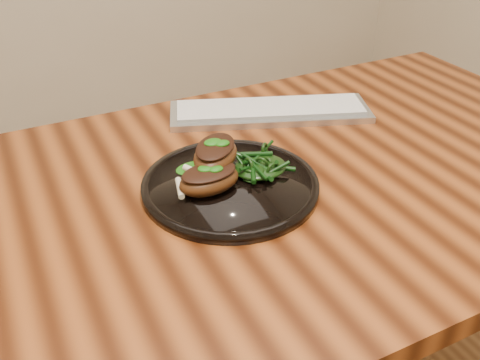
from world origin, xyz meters
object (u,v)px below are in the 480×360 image
object	(u,v)px
desk	(232,227)
lamb_chop_front	(209,179)
plate	(230,185)
keyboard	(270,111)
greens_heap	(260,164)

from	to	relation	value
desk	lamb_chop_front	distance (m)	0.13
plate	keyboard	bearing A→B (deg)	48.06
desk	lamb_chop_front	size ratio (longest dim) A/B	13.96
desk	lamb_chop_front	world-z (taller)	lamb_chop_front
greens_heap	keyboard	distance (m)	0.27
lamb_chop_front	keyboard	bearing A→B (deg)	43.84
plate	greens_heap	xyz separation A→B (m)	(0.06, 0.01, 0.02)
lamb_chop_front	keyboard	distance (m)	0.35
greens_heap	keyboard	bearing A→B (deg)	56.78
greens_heap	keyboard	world-z (taller)	greens_heap
desk	greens_heap	xyz separation A→B (m)	(0.06, 0.00, 0.12)
greens_heap	keyboard	size ratio (longest dim) A/B	0.21
desk	greens_heap	size ratio (longest dim) A/B	16.52
desk	keyboard	xyz separation A→B (m)	(0.20, 0.23, 0.09)
desk	greens_heap	distance (m)	0.13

